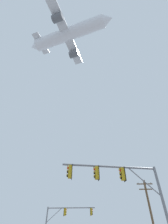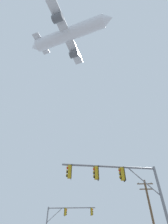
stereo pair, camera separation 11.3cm
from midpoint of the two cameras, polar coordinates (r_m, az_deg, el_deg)
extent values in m
cylinder|color=slate|center=(14.24, 26.28, -28.49)|extent=(0.20, 0.20, 6.10)
cylinder|color=slate|center=(13.49, 8.72, -18.27)|extent=(7.18, 1.37, 0.15)
cylinder|color=slate|center=(14.08, 19.93, -21.72)|extent=(2.21, 0.46, 2.04)
cube|color=gold|center=(12.83, -5.15, -19.97)|extent=(0.31, 0.36, 0.90)
cylinder|color=gold|center=(13.01, -5.02, -17.84)|extent=(0.05, 0.05, 0.12)
cube|color=black|center=(12.84, -4.49, -20.01)|extent=(0.10, 0.46, 1.04)
sphere|color=red|center=(12.92, -5.76, -18.79)|extent=(0.20, 0.20, 0.20)
cylinder|color=gold|center=(12.94, -6.04, -18.52)|extent=(0.07, 0.21, 0.21)
sphere|color=black|center=(12.83, -5.84, -19.96)|extent=(0.20, 0.20, 0.20)
cylinder|color=gold|center=(12.84, -6.13, -19.69)|extent=(0.07, 0.21, 0.21)
sphere|color=black|center=(12.74, -5.93, -21.15)|extent=(0.20, 0.20, 0.20)
cylinder|color=gold|center=(12.76, -6.22, -20.88)|extent=(0.07, 0.21, 0.21)
cube|color=gold|center=(13.07, 4.20, -20.37)|extent=(0.31, 0.36, 0.90)
cylinder|color=gold|center=(13.24, 4.09, -18.27)|extent=(0.05, 0.05, 0.12)
cube|color=black|center=(13.10, 4.84, -20.38)|extent=(0.10, 0.46, 1.04)
sphere|color=red|center=(13.13, 3.48, -19.24)|extent=(0.20, 0.20, 0.20)
cylinder|color=gold|center=(13.14, 3.18, -18.98)|extent=(0.07, 0.21, 0.21)
sphere|color=black|center=(13.04, 3.53, -20.40)|extent=(0.20, 0.20, 0.20)
cylinder|color=gold|center=(13.05, 3.22, -20.14)|extent=(0.07, 0.21, 0.21)
sphere|color=black|center=(12.96, 3.58, -21.57)|extent=(0.20, 0.20, 0.20)
cylinder|color=gold|center=(12.96, 3.27, -21.31)|extent=(0.07, 0.21, 0.21)
cube|color=gold|center=(13.60, 13.03, -20.28)|extent=(0.31, 0.36, 0.90)
cylinder|color=gold|center=(13.76, 12.72, -18.28)|extent=(0.05, 0.05, 0.12)
cube|color=black|center=(13.65, 13.62, -20.26)|extent=(0.10, 0.46, 1.04)
sphere|color=red|center=(13.64, 12.25, -19.23)|extent=(0.20, 0.20, 0.20)
cylinder|color=gold|center=(13.63, 11.95, -19.00)|extent=(0.07, 0.21, 0.21)
sphere|color=black|center=(13.55, 12.42, -20.34)|extent=(0.20, 0.20, 0.20)
cylinder|color=gold|center=(13.55, 12.11, -20.11)|extent=(0.07, 0.21, 0.21)
sphere|color=black|center=(13.47, 12.59, -21.47)|extent=(0.20, 0.20, 0.20)
cylinder|color=gold|center=(13.46, 12.28, -21.24)|extent=(0.07, 0.21, 0.21)
cylinder|color=slate|center=(28.14, -4.59, -30.26)|extent=(6.98, 0.30, 0.15)
cylinder|color=slate|center=(28.44, -10.44, -31.77)|extent=(2.15, 0.12, 1.86)
cube|color=gold|center=(27.86, 2.36, -31.34)|extent=(0.27, 0.33, 0.90)
cylinder|color=gold|center=(27.93, 2.33, -30.30)|extent=(0.05, 0.05, 0.12)
cube|color=black|center=(27.86, 2.03, -31.35)|extent=(0.03, 0.46, 1.04)
sphere|color=red|center=(27.89, 2.69, -30.78)|extent=(0.20, 0.20, 0.20)
cylinder|color=gold|center=(27.90, 2.84, -30.65)|extent=(0.04, 0.21, 0.21)
sphere|color=black|center=(27.85, 2.71, -31.35)|extent=(0.20, 0.20, 0.20)
cylinder|color=gold|center=(27.86, 2.87, -31.22)|extent=(0.04, 0.21, 0.21)
sphere|color=black|center=(27.82, 2.73, -31.92)|extent=(0.20, 0.20, 0.20)
cylinder|color=gold|center=(27.82, 2.89, -31.80)|extent=(0.04, 0.21, 0.21)
cube|color=gold|center=(28.20, -6.79, -31.24)|extent=(0.27, 0.33, 0.90)
cylinder|color=gold|center=(28.27, -6.70, -30.22)|extent=(0.05, 0.05, 0.12)
cube|color=black|center=(28.22, -7.12, -31.22)|extent=(0.03, 0.46, 1.04)
sphere|color=red|center=(28.21, -6.40, -30.71)|extent=(0.20, 0.20, 0.20)
cylinder|color=gold|center=(28.21, -6.24, -30.60)|extent=(0.04, 0.21, 0.21)
sphere|color=black|center=(28.18, -6.45, -31.28)|extent=(0.20, 0.20, 0.20)
cylinder|color=gold|center=(28.18, -6.29, -31.16)|extent=(0.04, 0.21, 0.21)
sphere|color=black|center=(28.14, -6.50, -31.84)|extent=(0.20, 0.20, 0.20)
cylinder|color=gold|center=(28.14, -6.33, -31.73)|extent=(0.04, 0.21, 0.21)
cylinder|color=brown|center=(26.22, 22.21, -30.09)|extent=(0.28, 0.28, 8.42)
cube|color=brown|center=(26.88, 20.19, -22.42)|extent=(2.20, 0.12, 0.12)
cube|color=brown|center=(26.72, 20.54, -23.84)|extent=(1.80, 0.12, 0.12)
cylinder|color=gray|center=(26.67, 18.14, -22.44)|extent=(0.10, 0.10, 0.18)
cylinder|color=gray|center=(27.18, 22.06, -21.90)|extent=(0.10, 0.10, 0.18)
cylinder|color=white|center=(57.98, -5.39, 25.41)|extent=(23.12, 10.92, 4.08)
cone|color=white|center=(56.46, 8.27, 29.27)|extent=(3.86, 4.55, 3.88)
cone|color=white|center=(62.08, -16.84, 20.94)|extent=(3.49, 4.09, 3.47)
cube|color=silver|center=(57.58, -6.06, 24.93)|extent=(9.31, 21.51, 0.46)
cylinder|color=#595B60|center=(59.11, -3.55, 19.51)|extent=(3.62, 3.12, 2.30)
cylinder|color=#595B60|center=(54.41, -9.23, 29.61)|extent=(3.62, 3.12, 2.30)
cube|color=navy|center=(62.98, -14.25, 22.94)|extent=(3.50, 1.38, 4.85)
cube|color=silver|center=(61.44, -14.76, 21.99)|extent=(4.53, 7.99, 0.26)
camera|label=1|loc=(0.06, -90.14, 0.11)|focal=26.30mm
camera|label=2|loc=(0.06, 89.86, -0.11)|focal=26.30mm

